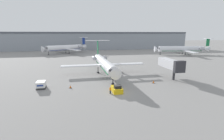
{
  "coord_description": "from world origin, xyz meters",
  "views": [
    {
      "loc": [
        -9.14,
        -37.91,
        13.67
      ],
      "look_at": [
        0.0,
        9.19,
        3.7
      ],
      "focal_mm": 28.0,
      "sensor_mm": 36.0,
      "label": 1
    }
  ],
  "objects_px": {
    "pushback_tug": "(117,89)",
    "traffic_cone_right": "(154,82)",
    "luggage_cart": "(41,85)",
    "traffic_cone_left": "(70,87)",
    "airplane_parked_far_left": "(182,49)",
    "airplane_parked_far_right": "(66,48)",
    "airplane_main": "(104,63)",
    "jet_bridge": "(171,64)",
    "worker_near_tug": "(110,90)"
  },
  "relations": [
    {
      "from": "pushback_tug",
      "to": "traffic_cone_right",
      "type": "relative_size",
      "value": 5.13
    },
    {
      "from": "luggage_cart",
      "to": "traffic_cone_left",
      "type": "relative_size",
      "value": 3.82
    },
    {
      "from": "airplane_parked_far_left",
      "to": "airplane_parked_far_right",
      "type": "distance_m",
      "value": 80.27
    },
    {
      "from": "airplane_main",
      "to": "jet_bridge",
      "type": "height_order",
      "value": "airplane_main"
    },
    {
      "from": "worker_near_tug",
      "to": "traffic_cone_left",
      "type": "height_order",
      "value": "worker_near_tug"
    },
    {
      "from": "airplane_parked_far_right",
      "to": "jet_bridge",
      "type": "relative_size",
      "value": 2.72
    },
    {
      "from": "worker_near_tug",
      "to": "traffic_cone_right",
      "type": "distance_m",
      "value": 15.06
    },
    {
      "from": "pushback_tug",
      "to": "traffic_cone_left",
      "type": "bearing_deg",
      "value": 154.24
    },
    {
      "from": "worker_near_tug",
      "to": "airplane_parked_far_left",
      "type": "distance_m",
      "value": 92.5
    },
    {
      "from": "airplane_main",
      "to": "airplane_parked_far_right",
      "type": "xyz_separation_m",
      "value": [
        -17.1,
        68.45,
        0.29
      ]
    },
    {
      "from": "worker_near_tug",
      "to": "traffic_cone_left",
      "type": "relative_size",
      "value": 2.25
    },
    {
      "from": "jet_bridge",
      "to": "airplane_parked_far_right",
      "type": "bearing_deg",
      "value": 114.83
    },
    {
      "from": "traffic_cone_right",
      "to": "jet_bridge",
      "type": "relative_size",
      "value": 0.07
    },
    {
      "from": "worker_near_tug",
      "to": "airplane_parked_far_right",
      "type": "height_order",
      "value": "airplane_parked_far_right"
    },
    {
      "from": "worker_near_tug",
      "to": "jet_bridge",
      "type": "relative_size",
      "value": 0.15
    },
    {
      "from": "worker_near_tug",
      "to": "pushback_tug",
      "type": "bearing_deg",
      "value": 27.12
    },
    {
      "from": "jet_bridge",
      "to": "traffic_cone_right",
      "type": "bearing_deg",
      "value": -149.4
    },
    {
      "from": "luggage_cart",
      "to": "airplane_parked_far_right",
      "type": "bearing_deg",
      "value": 89.19
    },
    {
      "from": "traffic_cone_right",
      "to": "airplane_parked_far_right",
      "type": "bearing_deg",
      "value": 109.2
    },
    {
      "from": "pushback_tug",
      "to": "traffic_cone_left",
      "type": "xyz_separation_m",
      "value": [
        -11.05,
        5.33,
        -0.35
      ]
    },
    {
      "from": "airplane_main",
      "to": "traffic_cone_right",
      "type": "bearing_deg",
      "value": -51.3
    },
    {
      "from": "worker_near_tug",
      "to": "jet_bridge",
      "type": "distance_m",
      "value": 23.98
    },
    {
      "from": "worker_near_tug",
      "to": "airplane_parked_far_right",
      "type": "relative_size",
      "value": 0.05
    },
    {
      "from": "traffic_cone_left",
      "to": "jet_bridge",
      "type": "relative_size",
      "value": 0.07
    },
    {
      "from": "luggage_cart",
      "to": "airplane_parked_far_left",
      "type": "distance_m",
      "value": 99.7
    },
    {
      "from": "traffic_cone_left",
      "to": "airplane_parked_far_left",
      "type": "distance_m",
      "value": 94.8
    },
    {
      "from": "airplane_main",
      "to": "jet_bridge",
      "type": "xyz_separation_m",
      "value": [
        19.39,
        -10.44,
        0.72
      ]
    },
    {
      "from": "airplane_main",
      "to": "traffic_cone_right",
      "type": "distance_m",
      "value": 19.33
    },
    {
      "from": "airplane_main",
      "to": "luggage_cart",
      "type": "height_order",
      "value": "airplane_main"
    },
    {
      "from": "luggage_cart",
      "to": "traffic_cone_right",
      "type": "distance_m",
      "value": 30.19
    },
    {
      "from": "luggage_cart",
      "to": "airplane_parked_far_right",
      "type": "xyz_separation_m",
      "value": [
        1.16,
        82.44,
        3.1
      ]
    },
    {
      "from": "traffic_cone_left",
      "to": "airplane_parked_far_right",
      "type": "height_order",
      "value": "airplane_parked_far_right"
    },
    {
      "from": "pushback_tug",
      "to": "airplane_parked_far_right",
      "type": "bearing_deg",
      "value": 100.92
    },
    {
      "from": "luggage_cart",
      "to": "airplane_main",
      "type": "bearing_deg",
      "value": 37.45
    },
    {
      "from": "luggage_cart",
      "to": "traffic_cone_right",
      "type": "height_order",
      "value": "luggage_cart"
    },
    {
      "from": "traffic_cone_left",
      "to": "jet_bridge",
      "type": "distance_m",
      "value": 31.02
    },
    {
      "from": "airplane_parked_far_left",
      "to": "traffic_cone_left",
      "type": "bearing_deg",
      "value": -138.86
    },
    {
      "from": "luggage_cart",
      "to": "worker_near_tug",
      "type": "relative_size",
      "value": 1.7
    },
    {
      "from": "luggage_cart",
      "to": "traffic_cone_left",
      "type": "xyz_separation_m",
      "value": [
        7.25,
        -1.05,
        -0.56
      ]
    },
    {
      "from": "luggage_cart",
      "to": "traffic_cone_left",
      "type": "bearing_deg",
      "value": -8.21
    },
    {
      "from": "airplane_main",
      "to": "worker_near_tug",
      "type": "height_order",
      "value": "airplane_main"
    },
    {
      "from": "airplane_parked_far_left",
      "to": "jet_bridge",
      "type": "xyz_separation_m",
      "value": [
        -40.94,
        -57.73,
        0.78
      ]
    },
    {
      "from": "worker_near_tug",
      "to": "luggage_cart",
      "type": "bearing_deg",
      "value": 156.29
    },
    {
      "from": "pushback_tug",
      "to": "luggage_cart",
      "type": "relative_size",
      "value": 1.45
    },
    {
      "from": "pushback_tug",
      "to": "traffic_cone_left",
      "type": "height_order",
      "value": "pushback_tug"
    },
    {
      "from": "traffic_cone_right",
      "to": "airplane_parked_far_left",
      "type": "distance_m",
      "value": 78.86
    },
    {
      "from": "worker_near_tug",
      "to": "jet_bridge",
      "type": "bearing_deg",
      "value": 27.16
    },
    {
      "from": "luggage_cart",
      "to": "airplane_parked_far_left",
      "type": "bearing_deg",
      "value": 37.94
    },
    {
      "from": "luggage_cart",
      "to": "jet_bridge",
      "type": "xyz_separation_m",
      "value": [
        37.66,
        3.55,
        3.53
      ]
    },
    {
      "from": "airplane_main",
      "to": "airplane_parked_far_left",
      "type": "xyz_separation_m",
      "value": [
        60.33,
        47.29,
        -0.06
      ]
    }
  ]
}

